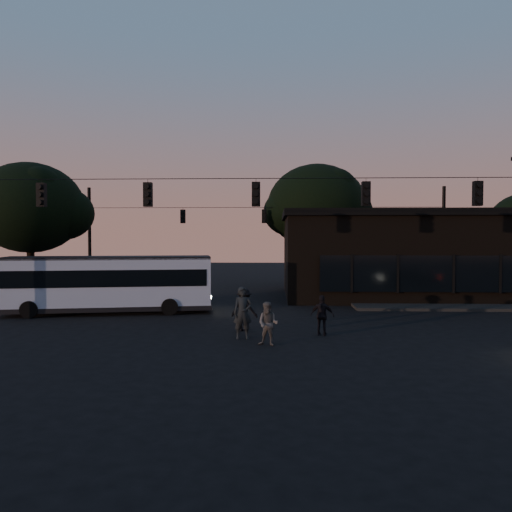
{
  "coord_description": "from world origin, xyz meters",
  "views": [
    {
      "loc": [
        0.77,
        -16.6,
        3.73
      ],
      "look_at": [
        0.0,
        4.0,
        3.0
      ],
      "focal_mm": 35.0,
      "sensor_mm": 36.0,
      "label": 1
    }
  ],
  "objects_px": {
    "building": "(402,254)",
    "pedestrian_d": "(244,310)",
    "bus": "(109,281)",
    "pedestrian_a": "(243,313)",
    "pedestrian_c": "(322,315)",
    "pedestrian_b": "(268,324)"
  },
  "relations": [
    {
      "from": "building",
      "to": "pedestrian_d",
      "type": "bearing_deg",
      "value": -126.78
    },
    {
      "from": "bus",
      "to": "pedestrian_d",
      "type": "xyz_separation_m",
      "value": [
        7.01,
        -4.51,
        -0.73
      ]
    },
    {
      "from": "pedestrian_a",
      "to": "pedestrian_d",
      "type": "xyz_separation_m",
      "value": [
        -0.04,
        1.54,
        -0.11
      ]
    },
    {
      "from": "building",
      "to": "pedestrian_a",
      "type": "height_order",
      "value": "building"
    },
    {
      "from": "bus",
      "to": "pedestrian_c",
      "type": "relative_size",
      "value": 6.65
    },
    {
      "from": "bus",
      "to": "pedestrian_a",
      "type": "distance_m",
      "value": 9.32
    },
    {
      "from": "bus",
      "to": "pedestrian_a",
      "type": "height_order",
      "value": "bus"
    },
    {
      "from": "pedestrian_c",
      "to": "pedestrian_d",
      "type": "relative_size",
      "value": 0.91
    },
    {
      "from": "pedestrian_a",
      "to": "pedestrian_d",
      "type": "distance_m",
      "value": 1.55
    },
    {
      "from": "building",
      "to": "pedestrian_b",
      "type": "xyz_separation_m",
      "value": [
        -8.45,
        -15.35,
        -1.95
      ]
    },
    {
      "from": "pedestrian_a",
      "to": "building",
      "type": "bearing_deg",
      "value": 48.12
    },
    {
      "from": "bus",
      "to": "pedestrian_d",
      "type": "bearing_deg",
      "value": -43.19
    },
    {
      "from": "pedestrian_a",
      "to": "pedestrian_d",
      "type": "height_order",
      "value": "pedestrian_a"
    },
    {
      "from": "building",
      "to": "bus",
      "type": "bearing_deg",
      "value": -153.71
    },
    {
      "from": "building",
      "to": "pedestrian_c",
      "type": "height_order",
      "value": "building"
    },
    {
      "from": "building",
      "to": "pedestrian_c",
      "type": "bearing_deg",
      "value": -115.39
    },
    {
      "from": "bus",
      "to": "pedestrian_a",
      "type": "relative_size",
      "value": 5.34
    },
    {
      "from": "pedestrian_c",
      "to": "bus",
      "type": "bearing_deg",
      "value": -15.47
    },
    {
      "from": "building",
      "to": "pedestrian_c",
      "type": "distance_m",
      "value": 15.06
    },
    {
      "from": "bus",
      "to": "pedestrian_b",
      "type": "relative_size",
      "value": 6.78
    },
    {
      "from": "pedestrian_c",
      "to": "pedestrian_a",
      "type": "bearing_deg",
      "value": 25.57
    },
    {
      "from": "building",
      "to": "bus",
      "type": "distance_m",
      "value": 18.39
    }
  ]
}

